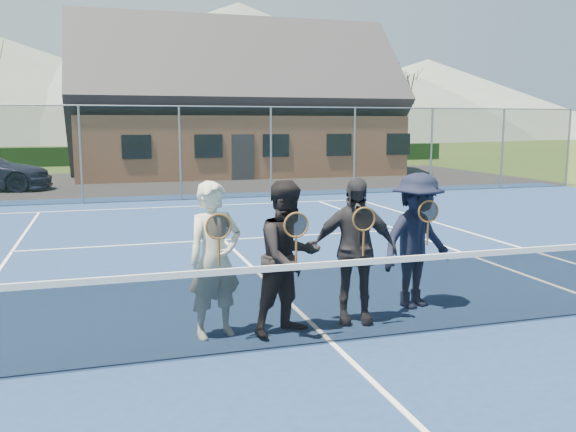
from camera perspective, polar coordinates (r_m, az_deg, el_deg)
The scene contains 17 objects.
ground at distance 26.32m, azimuth -11.69°, elevation 3.11°, with size 220.00×220.00×0.00m, color #2D4318.
court_surface at distance 6.99m, azimuth 4.14°, elevation -11.88°, with size 30.00×30.00×0.02m, color navy.
tarmac_carpark at distance 26.27m, azimuth -20.42°, elevation 2.74°, with size 40.00×12.00×0.01m, color black.
hedge_row at distance 38.22m, azimuth -13.41°, elevation 5.55°, with size 40.00×1.20×1.10m, color black.
hill_centre at distance 103.90m, azimuth -4.55°, elevation 13.33°, with size 120.00×120.00×22.00m, color #586A5E.
hill_east at distance 116.33m, azimuth 12.87°, elevation 10.67°, with size 90.00×90.00×14.00m, color slate.
court_markings at distance 6.98m, azimuth 4.14°, elevation -11.77°, with size 11.03×23.83×0.01m.
tennis_net at distance 6.82m, azimuth 4.18°, elevation -7.72°, with size 11.68×0.08×1.10m.
perimeter_fence at distance 19.76m, azimuth -10.06°, elevation 5.81°, with size 30.07×0.07×3.02m.
clubhouse at distance 30.80m, azimuth -5.06°, elevation 11.46°, with size 15.60×8.20×7.70m.
tree_c at distance 39.48m, azimuth -10.80°, elevation 13.34°, with size 3.20×3.20×7.77m.
tree_d at distance 41.79m, azimuth 3.34°, elevation 13.21°, with size 3.20×3.20×7.77m.
tree_e at distance 44.21m, azimuth 10.84°, elevation 12.82°, with size 3.20×3.20×7.77m.
player_a at distance 7.00m, azimuth -6.86°, elevation -4.09°, with size 0.75×0.59×1.80m.
player_b at distance 7.05m, azimuth 0.09°, elevation -3.94°, with size 1.06×0.95×1.80m.
player_c at distance 7.51m, azimuth 6.21°, elevation -3.22°, with size 1.13×0.70×1.80m.
player_d at distance 8.25m, azimuth 11.96°, elevation -2.28°, with size 1.31×1.00×1.80m.
Camera 1 is at (-2.37, -6.10, 2.46)m, focal length 38.00 mm.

